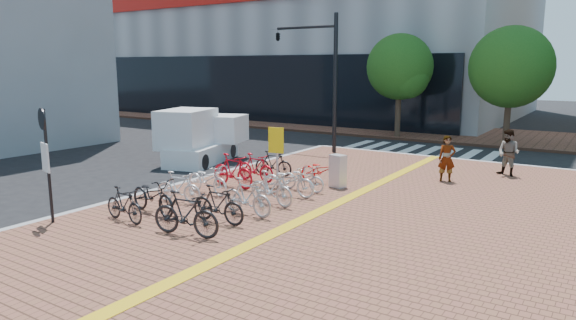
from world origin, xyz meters
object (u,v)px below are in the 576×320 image
Objects in this scene: bike_7 at (186,214)px; notice_sign at (46,151)px; bike_13 at (322,171)px; box_truck at (201,137)px; pedestrian_b at (509,153)px; bike_12 at (303,178)px; yellow_sign at (277,146)px; traffic_light_pole at (308,57)px; bike_1 at (153,196)px; bike_5 at (256,167)px; utility_box at (338,171)px; bike_6 at (273,163)px; bike_8 at (218,204)px; bike_2 at (178,187)px; bike_3 at (207,179)px; bike_4 at (233,171)px; bike_11 at (289,181)px; bike_10 at (271,188)px; bike_9 at (247,197)px; bike_0 at (124,205)px; pedestrian_a at (447,159)px.

notice_sign is (-3.80, -1.16, 1.37)m from bike_7.
bike_13 is 0.38× the size of box_truck.
bike_7 is 12.92m from pedestrian_b.
bike_12 is 0.81× the size of yellow_sign.
box_truck is (-2.56, -4.94, -3.53)m from traffic_light_pole.
box_truck is at bearing 81.71° from bike_13.
bike_7 is at bearing -71.63° from traffic_light_pole.
bike_5 is (-0.05, 4.91, -0.02)m from bike_1.
utility_box is 0.25× the size of box_truck.
bike_8 is (2.18, -5.72, 0.04)m from bike_6.
bike_2 is at bearing 67.23° from notice_sign.
bike_3 is at bearing 15.66° from bike_1.
bike_11 is (2.27, 0.05, -0.08)m from bike_4.
bike_1 is 1.20× the size of bike_12.
box_truck is (-4.71, 7.13, 0.46)m from bike_1.
bike_10 is (0.11, 3.50, -0.05)m from bike_7.
bike_9 is (2.32, 1.32, -0.00)m from bike_1.
bike_8 is 3.46m from bike_11.
bike_6 is at bearing 42.65° from bike_10.
bike_9 is at bearing -141.45° from bike_5.
box_truck reaches higher than bike_13.
traffic_light_pole is (-2.10, 6.02, 4.04)m from bike_6.
bike_10 is (2.34, 3.54, 0.04)m from bike_0.
traffic_light_pole is at bearing 33.78° from bike_10.
bike_2 is 3.89m from notice_sign.
pedestrian_a is at bearing -47.52° from bike_2.
bike_11 is at bearing -81.49° from bike_4.
bike_9 is 8.09m from pedestrian_a.
bike_10 is 0.38× the size of box_truck.
bike_4 is at bearing -146.74° from utility_box.
bike_12 is 0.96× the size of bike_13.
bike_6 is at bearing -178.81° from pedestrian_a.
bike_5 is 0.26× the size of traffic_light_pole.
pedestrian_b is (7.67, 8.32, 0.40)m from bike_3.
bike_1 is 2.56m from bike_3.
bike_11 is at bearing -178.65° from bike_13.
traffic_light_pole is at bearing -165.95° from pedestrian_b.
bike_1 is 1.19× the size of bike_5.
bike_9 is 10.83m from pedestrian_b.
bike_5 is 1.07× the size of bike_6.
bike_3 is 1.11× the size of bike_5.
bike_3 is 5.05m from notice_sign.
bike_4 is at bearing -36.69° from box_truck.
utility_box is at bearing -104.06° from bike_13.
bike_1 is at bearing 96.94° from bike_8.
bike_6 is 4.18m from bike_10.
pedestrian_b is 6.89m from utility_box.
bike_12 is (2.20, -1.45, -0.03)m from bike_6.
bike_10 is 3.19m from utility_box.
notice_sign reaches higher than bike_7.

